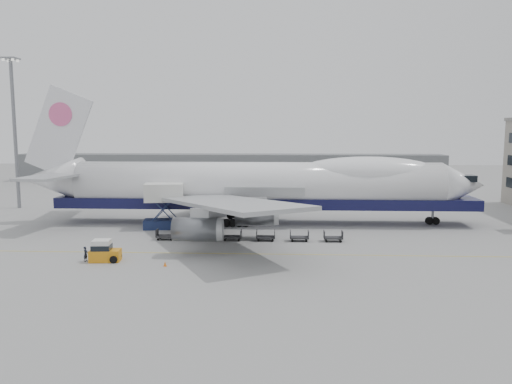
{
  "coord_description": "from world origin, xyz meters",
  "views": [
    {
      "loc": [
        3.0,
        -59.38,
        13.75
      ],
      "look_at": [
        -0.05,
        6.0,
        5.33
      ],
      "focal_mm": 35.0,
      "sensor_mm": 36.0,
      "label": 1
    }
  ],
  "objects_px": {
    "airliner": "(263,185)",
    "catering_truck": "(164,203)",
    "baggage_tug": "(104,252)",
    "ground_worker": "(86,254)"
  },
  "relations": [
    {
      "from": "baggage_tug",
      "to": "catering_truck",
      "type": "bearing_deg",
      "value": 76.78
    },
    {
      "from": "airliner",
      "to": "ground_worker",
      "type": "bearing_deg",
      "value": -128.85
    },
    {
      "from": "catering_truck",
      "to": "baggage_tug",
      "type": "bearing_deg",
      "value": -105.89
    },
    {
      "from": "airliner",
      "to": "catering_truck",
      "type": "relative_size",
      "value": 10.75
    },
    {
      "from": "airliner",
      "to": "catering_truck",
      "type": "xyz_separation_m",
      "value": [
        -13.38,
        -4.41,
        -2.16
      ]
    },
    {
      "from": "catering_truck",
      "to": "baggage_tug",
      "type": "xyz_separation_m",
      "value": [
        -2.38,
        -17.29,
        -2.46
      ]
    },
    {
      "from": "catering_truck",
      "to": "ground_worker",
      "type": "distance_m",
      "value": 18.19
    },
    {
      "from": "baggage_tug",
      "to": "ground_worker",
      "type": "distance_m",
      "value": 1.89
    },
    {
      "from": "baggage_tug",
      "to": "ground_worker",
      "type": "xyz_separation_m",
      "value": [
        -1.87,
        -0.19,
        -0.22
      ]
    },
    {
      "from": "catering_truck",
      "to": "airliner",
      "type": "bearing_deg",
      "value": 10.22
    }
  ]
}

